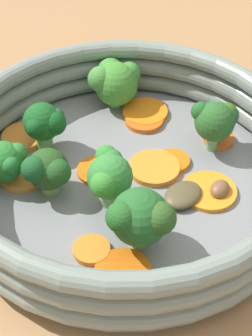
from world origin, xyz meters
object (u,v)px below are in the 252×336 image
carrot_slice_0 (209,191)px  carrot_slice_8 (23,137)px  broccoli_floret_3 (4,160)px  carrot_slice_4 (123,273)px  broccoli_floret_5 (47,170)px  carrot_slice_7 (154,167)px  skillet (126,185)px  broccoli_floret_0 (45,123)px  broccoli_floret_1 (140,218)px  carrot_slice_3 (97,171)px  mushroom_piece_1 (220,189)px  broccoli_floret_2 (109,176)px  carrot_slice_9 (22,175)px  carrot_slice_6 (92,250)px  carrot_slice_5 (145,112)px  mushroom_piece_0 (183,195)px  broccoli_floret_4 (115,81)px  carrot_slice_2 (144,120)px  carrot_slice_1 (173,162)px  carrot_slice_10 (219,139)px  broccoli_floret_6 (216,119)px

carrot_slice_0 → carrot_slice_8: 0.18m
broccoli_floret_3 → carrot_slice_4: bearing=-163.5°
broccoli_floret_5 → carrot_slice_7: bearing=-101.2°
skillet → broccoli_floret_0: size_ratio=5.97×
carrot_slice_4 → broccoli_floret_1: 0.04m
carrot_slice_4 → broccoli_floret_1: broccoli_floret_1 is taller
carrot_slice_3 → mushroom_piece_1: mushroom_piece_1 is taller
broccoli_floret_2 → carrot_slice_9: bearing=40.1°
carrot_slice_6 → broccoli_floret_0: 0.13m
carrot_slice_7 → carrot_slice_8: size_ratio=1.13×
carrot_slice_5 → carrot_slice_7: same height
carrot_slice_6 → broccoli_floret_3: size_ratio=0.70×
carrot_slice_5 → carrot_slice_9: bearing=100.6°
carrot_slice_8 → mushroom_piece_0: mushroom_piece_0 is taller
carrot_slice_8 → broccoli_floret_4: broccoli_floret_4 is taller
broccoli_floret_2 → broccoli_floret_1: bearing=177.8°
carrot_slice_2 → broccoli_floret_0: bearing=84.6°
broccoli_floret_0 → broccoli_floret_1: size_ratio=0.88×
carrot_slice_4 → broccoli_floret_5: 0.11m
skillet → carrot_slice_0: bearing=-130.5°
broccoli_floret_1 → mushroom_piece_1: bearing=-79.3°
carrot_slice_5 → broccoli_floret_0: size_ratio=0.94×
carrot_slice_1 → broccoli_floret_4: bearing=2.0°
carrot_slice_5 → broccoli_floret_2: (-0.09, 0.08, 0.03)m
carrot_slice_9 → carrot_slice_8: bearing=-22.8°
broccoli_floret_0 → mushroom_piece_1: 0.16m
broccoli_floret_1 → broccoli_floret_4: bearing=-22.2°
carrot_slice_6 → carrot_slice_8: (0.15, -0.00, 0.00)m
carrot_slice_0 → carrot_slice_8: bearing=38.0°
carrot_slice_3 → broccoli_floret_1: bearing=174.3°
broccoli_floret_1 → mushroom_piece_1: size_ratio=2.63×
broccoli_floret_0 → broccoli_floret_4: (0.03, -0.08, -0.00)m
carrot_slice_1 → carrot_slice_8: same height
skillet → carrot_slice_8: 0.11m
carrot_slice_2 → broccoli_floret_0: (0.01, 0.10, 0.03)m
broccoli_floret_5 → carrot_slice_1: bearing=-100.1°
carrot_slice_4 → carrot_slice_8: (0.18, 0.01, 0.00)m
carrot_slice_4 → carrot_slice_8: bearing=2.2°
carrot_slice_7 → carrot_slice_0: bearing=-151.4°
carrot_slice_7 → carrot_slice_4: bearing=137.9°
carrot_slice_0 → carrot_slice_1: bearing=7.8°
carrot_slice_4 → carrot_slice_9: same height
carrot_slice_10 → carrot_slice_8: bearing=60.3°
skillet → carrot_slice_5: (0.07, -0.06, 0.01)m
mushroom_piece_0 → carrot_slice_4: bearing=118.4°
carrot_slice_3 → carrot_slice_10: size_ratio=1.23×
carrot_slice_8 → broccoli_floret_6: 0.17m
broccoli_floret_5 → mushroom_piece_0: 0.11m
broccoli_floret_0 → broccoli_floret_3: broccoli_floret_0 is taller
carrot_slice_3 → broccoli_floret_0: (0.05, 0.02, 0.03)m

